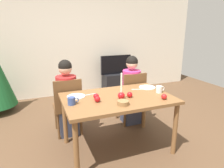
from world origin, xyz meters
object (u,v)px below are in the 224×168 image
dining_table (118,103)px  apple_by_right_mug (164,97)px  chair_left (68,104)px  chair_right (132,95)px  candle_centerpiece (121,94)px  apple_by_left_plate (130,95)px  person_right_child (131,91)px  bowl_walnuts (123,103)px  mug_left (72,101)px  mug_right (159,89)px  person_left_child (67,99)px  tv_stand (116,83)px  tv (116,65)px  plate_left (76,96)px  plate_right (147,87)px  apple_near_candle (96,96)px  apple_far_edge (97,99)px

dining_table → apple_by_right_mug: 0.60m
chair_left → chair_right: (1.08, 0.00, 0.00)m
candle_centerpiece → apple_by_left_plate: bearing=6.1°
person_right_child → bowl_walnuts: 1.10m
apple_by_right_mug → mug_left: bearing=167.5°
mug_right → chair_left: bearing=150.5°
apple_by_left_plate → apple_by_right_mug: 0.43m
person_left_child → candle_centerpiece: size_ratio=3.51×
tv_stand → chair_left: bearing=-131.3°
chair_left → bowl_walnuts: bearing=-60.2°
dining_table → apple_by_right_mug: apple_by_right_mug is taller
tv → plate_left: bearing=-124.3°
person_right_child → chair_left: bearing=-178.3°
mug_left → bowl_walnuts: (0.55, -0.23, -0.02)m
person_right_child → plate_left: bearing=-156.7°
chair_right → person_left_child: person_left_child is taller
chair_right → plate_right: chair_right is taller
bowl_walnuts → apple_near_candle: size_ratio=1.93×
tv → candle_centerpiece: candle_centerpiece is taller
mug_right → bowl_walnuts: size_ratio=0.92×
person_right_child → mug_left: person_right_child is taller
person_right_child → person_left_child: bearing=180.0°
chair_right → person_right_child: person_right_child is taller
person_left_child → tv_stand: person_left_child is taller
tv → apple_near_candle: bearing=-118.1°
plate_right → apple_near_candle: size_ratio=3.35×
person_left_child → mug_left: 0.73m
person_left_child → person_right_child: (1.08, 0.00, 0.00)m
plate_right → candle_centerpiece: bearing=-151.8°
mug_right → plate_right: bearing=97.5°
chair_left → plate_left: bearing=-82.5°
mug_left → mug_right: 1.20m
apple_by_left_plate → apple_far_edge: same height
person_left_child → candle_centerpiece: person_left_child is taller
apple_near_candle → bowl_walnuts: bearing=-52.2°
chair_left → dining_table: bearing=-47.7°
chair_right → apple_by_right_mug: chair_right is taller
person_right_child → tv: 1.72m
tv → apple_by_right_mug: size_ratio=10.97×
plate_right → mug_right: bearing=-82.5°
chair_right → apple_by_left_plate: bearing=-119.6°
tv_stand → bowl_walnuts: 2.81m
chair_right → bowl_walnuts: size_ratio=6.50×
plate_left → mug_left: 0.27m
person_left_child → mug_right: (1.15, -0.69, 0.23)m
bowl_walnuts → apple_far_edge: bearing=141.9°
plate_left → mug_left: size_ratio=1.77×
tv → plate_left: 2.54m
tv_stand → apple_near_candle: apple_near_candle is taller
person_right_child → plate_left: (-1.02, -0.44, 0.19)m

